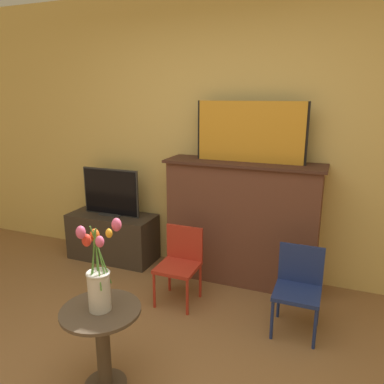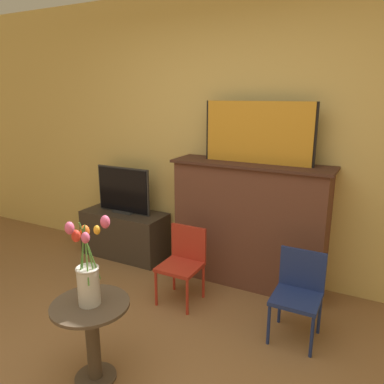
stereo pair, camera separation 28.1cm
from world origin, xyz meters
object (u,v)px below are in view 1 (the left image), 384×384
painting (250,132)px  chair_red (180,260)px  tv_monitor (111,193)px  vase_tulips (99,278)px  chair_blue (298,284)px

painting → chair_red: painting is taller
tv_monitor → vase_tulips: (1.00, -1.62, -0.01)m
vase_tulips → tv_monitor: bearing=121.6°
chair_red → vase_tulips: bearing=-91.2°
painting → tv_monitor: (-1.46, -0.05, -0.69)m
chair_blue → tv_monitor: bearing=164.3°
chair_blue → vase_tulips: size_ratio=1.18×
chair_red → vase_tulips: vase_tulips is taller
vase_tulips → chair_blue: bearing=46.0°
tv_monitor → vase_tulips: size_ratio=1.19×
chair_blue → vase_tulips: 1.51m
chair_blue → vase_tulips: (-1.02, -1.06, 0.37)m
painting → tv_monitor: 1.62m
tv_monitor → vase_tulips: vase_tulips is taller
tv_monitor → chair_red: 1.20m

